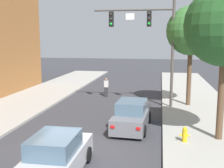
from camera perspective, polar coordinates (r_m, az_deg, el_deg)
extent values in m
plane|color=#38383D|center=(12.77, -8.54, -13.77)|extent=(120.00, 120.00, 0.00)
cylinder|color=#514C47|center=(20.12, 12.18, 5.94)|extent=(0.20, 0.20, 7.50)
cylinder|color=#514C47|center=(20.27, 4.35, 14.77)|extent=(5.56, 0.14, 0.14)
cube|color=black|center=(20.14, 7.55, 12.97)|extent=(0.32, 0.28, 1.05)
sphere|color=#2D2823|center=(20.02, 7.56, 13.94)|extent=(0.18, 0.18, 0.18)
sphere|color=#2D2823|center=(19.99, 7.54, 13.00)|extent=(0.18, 0.18, 0.18)
sphere|color=green|center=(19.97, 7.52, 12.06)|extent=(0.18, 0.18, 0.18)
cube|color=black|center=(20.43, -0.14, 12.99)|extent=(0.32, 0.28, 1.05)
sphere|color=#2D2823|center=(20.31, -0.21, 13.95)|extent=(0.18, 0.18, 0.18)
sphere|color=#2D2823|center=(20.28, -0.21, 13.02)|extent=(0.18, 0.18, 0.18)
sphere|color=green|center=(20.26, -0.21, 12.09)|extent=(0.18, 0.18, 0.18)
cube|color=white|center=(20.24, 3.68, 13.51)|extent=(0.60, 0.03, 0.44)
cube|color=slate|center=(15.84, 4.08, -6.97)|extent=(1.93, 4.29, 0.80)
cube|color=slate|center=(15.52, 4.03, -4.57)|extent=(1.61, 2.08, 0.64)
cylinder|color=black|center=(17.28, 2.09, -6.41)|extent=(0.25, 0.65, 0.64)
cylinder|color=black|center=(17.06, 7.46, -6.69)|extent=(0.25, 0.65, 0.64)
cylinder|color=black|center=(14.84, 0.16, -9.04)|extent=(0.25, 0.65, 0.64)
cylinder|color=black|center=(14.58, 6.44, -9.43)|extent=(0.25, 0.65, 0.64)
cube|color=red|center=(13.93, 0.09, -8.71)|extent=(0.20, 0.05, 0.14)
cube|color=red|center=(13.72, 5.35, -9.04)|extent=(0.20, 0.05, 0.14)
cube|color=#B7B7BC|center=(10.74, -11.16, -15.15)|extent=(1.73, 4.21, 0.80)
cube|color=slate|center=(10.34, -11.58, -11.84)|extent=(1.52, 2.01, 0.64)
cylinder|color=black|center=(12.22, -12.58, -13.34)|extent=(0.23, 0.64, 0.64)
cylinder|color=black|center=(11.74, -5.02, -14.10)|extent=(0.23, 0.64, 0.64)
cylinder|color=#333338|center=(24.25, -1.38, -1.63)|extent=(0.14, 0.14, 0.85)
cylinder|color=#333338|center=(24.22, -0.96, -1.64)|extent=(0.14, 0.14, 0.85)
cube|color=silver|center=(24.11, -1.18, 0.01)|extent=(0.36, 0.22, 0.56)
sphere|color=#9E7051|center=(24.05, -1.18, 0.95)|extent=(0.22, 0.22, 0.22)
cylinder|color=gold|center=(13.88, 14.53, -10.18)|extent=(0.24, 0.24, 0.55)
sphere|color=gold|center=(13.78, 14.59, -8.87)|extent=(0.22, 0.22, 0.22)
cylinder|color=gold|center=(13.86, 13.78, -10.07)|extent=(0.12, 0.09, 0.09)
cylinder|color=gold|center=(13.89, 15.29, -10.08)|extent=(0.12, 0.09, 0.09)
cylinder|color=brown|center=(14.35, 21.24, -2.76)|extent=(0.32, 0.32, 3.99)
cylinder|color=brown|center=(21.16, 15.37, 1.29)|extent=(0.32, 0.32, 4.07)
sphere|color=#387033|center=(20.98, 15.76, 10.38)|extent=(3.50, 3.50, 3.50)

